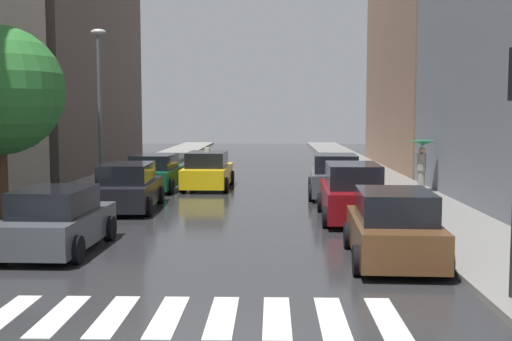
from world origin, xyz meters
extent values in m
cube|color=#2B2B2E|center=(0.00, 24.00, -0.02)|extent=(28.00, 72.00, 0.04)
cube|color=gray|center=(-6.50, 24.00, 0.07)|extent=(3.00, 72.00, 0.15)
cube|color=gray|center=(6.50, 24.00, 0.07)|extent=(3.00, 72.00, 0.15)
cube|color=silver|center=(-3.15, 1.81, 0.01)|extent=(0.45, 2.20, 0.01)
cube|color=silver|center=(-2.25, 1.81, 0.01)|extent=(0.45, 2.20, 0.01)
cube|color=silver|center=(-1.35, 1.81, 0.01)|extent=(0.45, 2.20, 0.01)
cube|color=silver|center=(-0.45, 1.81, 0.01)|extent=(0.45, 2.20, 0.01)
cube|color=silver|center=(0.45, 1.81, 0.01)|extent=(0.45, 2.20, 0.01)
cube|color=silver|center=(1.35, 1.81, 0.01)|extent=(0.45, 2.20, 0.01)
cube|color=silver|center=(2.25, 1.81, 0.01)|extent=(0.45, 2.20, 0.01)
cube|color=silver|center=(3.15, 1.81, 0.01)|extent=(0.45, 2.20, 0.01)
cube|color=#8C6B56|center=(11.00, 30.08, 7.68)|extent=(6.00, 15.59, 15.36)
cube|color=#474C51|center=(-3.92, 6.76, 0.55)|extent=(1.86, 4.07, 0.76)
cube|color=black|center=(-3.92, 6.56, 1.24)|extent=(1.61, 2.25, 0.62)
cylinder|color=black|center=(-4.77, 8.11, 0.32)|extent=(0.24, 0.65, 0.64)
cylinder|color=black|center=(-3.00, 8.07, 0.32)|extent=(0.24, 0.65, 0.64)
cylinder|color=black|center=(-3.07, 5.41, 0.32)|extent=(0.24, 0.65, 0.64)
cube|color=black|center=(-3.70, 13.42, 0.57)|extent=(1.99, 4.58, 0.79)
cube|color=black|center=(-3.69, 13.19, 1.29)|extent=(1.69, 2.54, 0.65)
cylinder|color=black|center=(-4.67, 14.87, 0.32)|extent=(0.25, 0.65, 0.64)
cylinder|color=black|center=(-2.86, 14.94, 0.32)|extent=(0.25, 0.65, 0.64)
cylinder|color=black|center=(-4.55, 11.89, 0.32)|extent=(0.25, 0.65, 0.64)
cylinder|color=black|center=(-2.74, 11.96, 0.32)|extent=(0.25, 0.65, 0.64)
cube|color=#0C4C2D|center=(-3.79, 19.12, 0.55)|extent=(2.07, 4.61, 0.75)
cube|color=black|center=(-3.80, 18.89, 1.24)|extent=(1.76, 2.56, 0.62)
cylinder|color=black|center=(-4.66, 20.66, 0.32)|extent=(0.25, 0.65, 0.64)
cylinder|color=black|center=(-2.79, 20.58, 0.32)|extent=(0.25, 0.65, 0.64)
cylinder|color=black|center=(-4.79, 17.67, 0.32)|extent=(0.25, 0.65, 0.64)
cylinder|color=black|center=(-2.91, 17.59, 0.32)|extent=(0.25, 0.65, 0.64)
cube|color=brown|center=(3.99, 5.85, 0.58)|extent=(1.96, 4.13, 0.80)
cube|color=black|center=(3.98, 5.65, 1.30)|extent=(1.66, 2.30, 0.65)
cylinder|color=black|center=(3.16, 7.23, 0.32)|extent=(0.25, 0.65, 0.64)
cylinder|color=black|center=(4.94, 7.15, 0.32)|extent=(0.25, 0.65, 0.64)
cylinder|color=black|center=(3.04, 4.55, 0.32)|extent=(0.25, 0.65, 0.64)
cylinder|color=black|center=(4.82, 4.48, 0.32)|extent=(0.25, 0.65, 0.64)
cube|color=maroon|center=(3.77, 11.52, 0.62)|extent=(1.89, 4.61, 0.88)
cube|color=black|center=(3.76, 11.29, 1.42)|extent=(1.62, 2.55, 0.72)
cylinder|color=black|center=(2.91, 13.04, 0.32)|extent=(0.24, 0.65, 0.64)
cylinder|color=black|center=(4.69, 13.00, 0.32)|extent=(0.24, 0.65, 0.64)
cylinder|color=black|center=(2.84, 10.03, 0.32)|extent=(0.24, 0.65, 0.64)
cylinder|color=black|center=(4.62, 9.99, 0.32)|extent=(0.24, 0.65, 0.64)
cube|color=#474C51|center=(3.76, 16.92, 0.60)|extent=(2.08, 4.35, 0.84)
cube|color=black|center=(3.75, 16.71, 1.36)|extent=(1.76, 2.42, 0.69)
cylinder|color=black|center=(2.90, 18.37, 0.32)|extent=(0.25, 0.65, 0.64)
cylinder|color=black|center=(4.76, 18.28, 0.32)|extent=(0.25, 0.65, 0.64)
cylinder|color=black|center=(2.76, 15.56, 0.32)|extent=(0.25, 0.65, 0.64)
cylinder|color=black|center=(4.62, 15.47, 0.32)|extent=(0.25, 0.65, 0.64)
cube|color=yellow|center=(-1.58, 19.72, 0.57)|extent=(1.94, 4.64, 0.80)
cube|color=black|center=(-1.58, 19.49, 1.30)|extent=(1.68, 2.57, 0.65)
cube|color=#F2EDCC|center=(-1.58, 19.49, 1.72)|extent=(0.21, 0.36, 0.18)
cylinder|color=black|center=(-2.47, 21.26, 0.32)|extent=(0.23, 0.64, 0.64)
cylinder|color=black|center=(-0.62, 21.22, 0.32)|extent=(0.23, 0.64, 0.64)
cylinder|color=black|center=(-2.53, 18.22, 0.32)|extent=(0.23, 0.64, 0.64)
cylinder|color=black|center=(-0.68, 18.18, 0.32)|extent=(0.23, 0.64, 0.64)
cylinder|color=gray|center=(7.32, 17.54, 0.58)|extent=(0.28, 0.28, 0.86)
cylinder|color=gray|center=(7.32, 17.54, 1.35)|extent=(0.36, 0.36, 0.68)
sphere|color=tan|center=(7.32, 17.54, 1.82)|extent=(0.27, 0.27, 0.27)
cone|color=#19723F|center=(7.32, 17.54, 2.11)|extent=(1.00, 1.00, 0.20)
cylinder|color=#333338|center=(7.32, 17.54, 1.73)|extent=(0.02, 0.02, 0.77)
cylinder|color=#513823|center=(-6.76, 10.26, 1.26)|extent=(0.36, 0.36, 2.22)
cylinder|color=#595B60|center=(-5.55, 16.82, 3.24)|extent=(0.16, 0.16, 6.18)
ellipsoid|color=beige|center=(-5.55, 16.82, 6.48)|extent=(0.60, 0.28, 0.24)
camera|label=1|loc=(1.27, -8.43, 3.36)|focal=44.95mm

